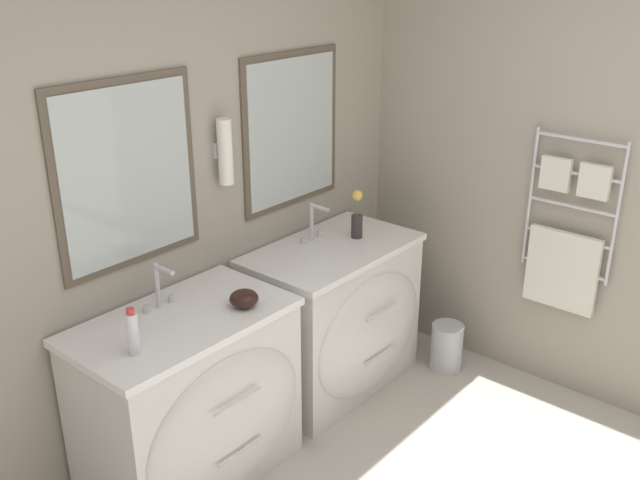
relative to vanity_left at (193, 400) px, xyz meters
name	(u,v)px	position (x,y,z in m)	size (l,w,h in m)	color
wall_back	(160,200)	(0.19, 0.37, 0.86)	(5.06, 0.15, 2.60)	#9E9384
wall_right	(539,165)	(1.94, -0.73, 0.85)	(0.13, 3.90, 2.60)	#9E9384
vanity_left	(193,400)	(0.00, 0.00, 0.00)	(1.01, 0.65, 0.87)	silver
vanity_right	(337,317)	(1.07, 0.00, 0.00)	(1.01, 0.65, 0.87)	silver
faucet_left	(160,287)	(0.00, 0.18, 0.53)	(0.17, 0.14, 0.22)	silver
faucet_right	(314,223)	(1.07, 0.18, 0.53)	(0.17, 0.14, 0.22)	silver
toiletry_bottle	(133,333)	(-0.32, -0.06, 0.52)	(0.05, 0.05, 0.21)	silver
amenity_bowl	(244,299)	(0.26, -0.10, 0.47)	(0.14, 0.14, 0.08)	black
flower_vase	(357,218)	(1.27, 0.02, 0.54)	(0.07, 0.07, 0.28)	#332D2D
waste_bin	(447,346)	(1.63, -0.41, -0.29)	(0.20, 0.20, 0.30)	#B7B7BC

